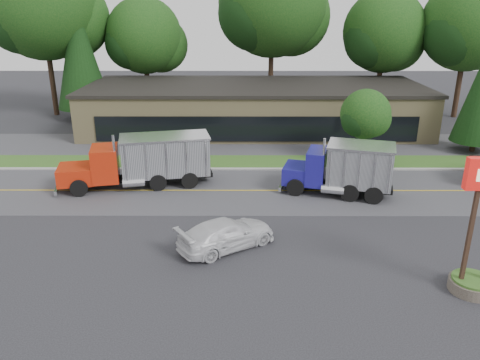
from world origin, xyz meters
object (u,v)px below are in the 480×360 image
at_px(dump_truck_blue, 344,167).
at_px(rally_car, 227,234).
at_px(dump_truck_red, 145,160).
at_px(bilo_sign, 479,249).

relative_size(dump_truck_blue, rally_car, 1.41).
xyz_separation_m(dump_truck_red, dump_truck_blue, (12.95, -1.51, -0.02)).
distance_m(bilo_sign, dump_truck_blue, 11.46).
bearing_deg(rally_car, dump_truck_red, -0.36).
relative_size(dump_truck_red, dump_truck_blue, 1.41).
height_order(bilo_sign, rally_car, bilo_sign).
bearing_deg(bilo_sign, dump_truck_blue, 106.63).
relative_size(dump_truck_red, rally_car, 1.99).
bearing_deg(dump_truck_blue, dump_truck_red, 9.12).
relative_size(bilo_sign, rally_car, 1.17).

